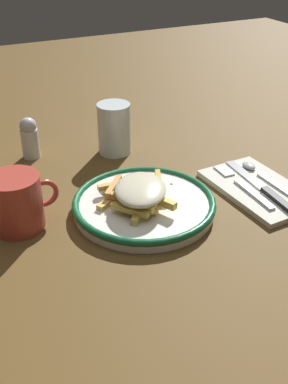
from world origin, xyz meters
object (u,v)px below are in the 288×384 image
knife (265,190)px  coffee_mug (17,202)px  salt_shaker (30,138)px  plate (144,205)px  fries_heap (138,192)px  water_glass (114,129)px  fork (243,186)px  spoon (259,173)px  napkin (258,189)px

knife → coffee_mug: size_ratio=1.82×
coffee_mug → salt_shaker: size_ratio=1.32×
plate → fries_heap: fries_heap is taller
fries_heap → water_glass: (0.06, 0.24, 0.01)m
plate → fries_heap: 0.03m
fork → coffee_mug: coffee_mug is taller
plate → fries_heap: size_ratio=1.57×
water_glass → fries_heap: bearing=-103.6°
spoon → coffee_mug: 0.46m
spoon → coffee_mug: bearing=174.1°
knife → spoon: size_ratio=1.38×
fries_heap → knife: (0.23, -0.05, -0.03)m
plate → knife: 0.23m
fries_heap → fork: size_ratio=0.90×
fork → salt_shaker: size_ratio=2.00×
knife → coffee_mug: bearing=166.7°
knife → salt_shaker: size_ratio=2.39×
fries_heap → salt_shaker: (-0.11, 0.30, 0.00)m
water_glass → coffee_mug: (-0.25, -0.19, -0.01)m
spoon → coffee_mug: size_ratio=1.31×
napkin → water_glass: 0.33m
knife → salt_shaker: 0.49m
knife → water_glass: size_ratio=1.94×
knife → spoon: 0.06m
spoon → coffee_mug: (-0.45, 0.05, 0.03)m
spoon → water_glass: 0.31m
knife → salt_shaker: salt_shaker is taller
fork → water_glass: (-0.15, 0.26, 0.04)m
napkin → water_glass: bearing=122.7°
plate → spoon: 0.25m
fork → salt_shaker: (-0.32, 0.32, 0.03)m
fries_heap → coffee_mug: coffee_mug is taller
fork → spoon: size_ratio=1.16×
fries_heap → napkin: (0.23, -0.03, -0.04)m
fries_heap → knife: bearing=-12.4°
knife → spoon: spoon is taller
coffee_mug → water_glass: bearing=37.2°
fries_heap → fork: bearing=-5.5°
fork → water_glass: water_glass is taller
plate → napkin: plate is taller
water_glass → fork: bearing=-60.5°
fork → salt_shaker: salt_shaker is taller
fork → knife: size_ratio=0.84×
fries_heap → salt_shaker: bearing=110.5°
plate → fries_heap: bearing=-175.3°
fries_heap → spoon: (0.26, 0.00, -0.03)m
salt_shaker → water_glass: bearing=-18.1°
knife → water_glass: 0.34m
fork → napkin: bearing=-23.8°
knife → fork: bearing=130.4°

